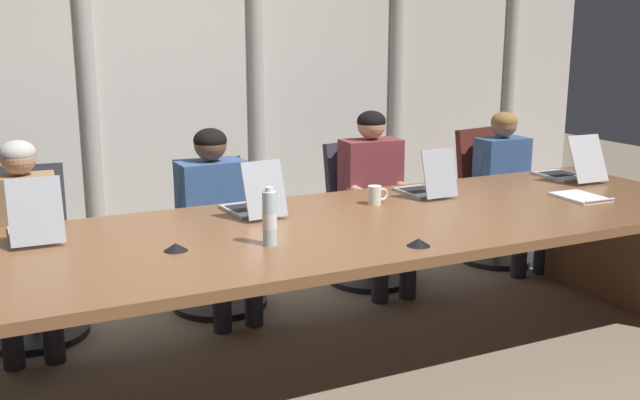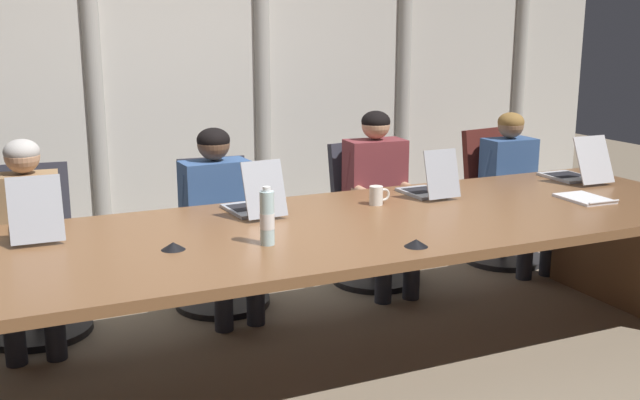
{
  "view_description": "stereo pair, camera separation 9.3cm",
  "coord_description": "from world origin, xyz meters",
  "px_view_note": "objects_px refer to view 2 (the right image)",
  "views": [
    {
      "loc": [
        -1.34,
        -3.24,
        1.73
      ],
      "look_at": [
        0.28,
        0.13,
        0.86
      ],
      "focal_mm": 41.58,
      "sensor_mm": 36.0,
      "label": 1
    },
    {
      "loc": [
        -1.26,
        -3.28,
        1.73
      ],
      "look_at": [
        0.28,
        0.13,
        0.86
      ],
      "focal_mm": 41.58,
      "sensor_mm": 36.0,
      "label": 2
    }
  ],
  "objects_px": {
    "laptop_left_mid": "(36,224)",
    "conference_mic_middle": "(416,243)",
    "person_center": "(220,209)",
    "laptop_right_end": "(576,171)",
    "coffee_mug_near": "(377,195)",
    "water_bottle_primary": "(267,218)",
    "office_chair_center": "(220,250)",
    "person_right_mid": "(380,189)",
    "office_chair_right_mid": "(371,230)",
    "office_chair_left_mid": "(35,271)",
    "spiral_notepad": "(585,199)",
    "laptop_center": "(254,203)",
    "person_right_end": "(515,181)",
    "conference_mic_left_side": "(173,246)",
    "laptop_right_mid": "(429,186)",
    "person_left_mid": "(28,231)",
    "office_chair_right_end": "(500,212)"
  },
  "relations": [
    {
      "from": "person_right_end",
      "to": "conference_mic_middle",
      "type": "height_order",
      "value": "person_right_end"
    },
    {
      "from": "conference_mic_left_side",
      "to": "conference_mic_middle",
      "type": "distance_m",
      "value": 1.1
    },
    {
      "from": "laptop_left_mid",
      "to": "conference_mic_middle",
      "type": "bearing_deg",
      "value": -118.37
    },
    {
      "from": "person_right_mid",
      "to": "office_chair_center",
      "type": "bearing_deg",
      "value": -93.82
    },
    {
      "from": "laptop_left_mid",
      "to": "water_bottle_primary",
      "type": "relative_size",
      "value": 1.55
    },
    {
      "from": "person_center",
      "to": "water_bottle_primary",
      "type": "bearing_deg",
      "value": -8.52
    },
    {
      "from": "laptop_center",
      "to": "office_chair_right_end",
      "type": "height_order",
      "value": "laptop_center"
    },
    {
      "from": "person_left_mid",
      "to": "person_right_end",
      "type": "distance_m",
      "value": 3.31
    },
    {
      "from": "office_chair_left_mid",
      "to": "spiral_notepad",
      "type": "relative_size",
      "value": 3.05
    },
    {
      "from": "laptop_right_mid",
      "to": "person_right_end",
      "type": "distance_m",
      "value": 1.27
    },
    {
      "from": "laptop_center",
      "to": "spiral_notepad",
      "type": "relative_size",
      "value": 1.36
    },
    {
      "from": "person_right_mid",
      "to": "coffee_mug_near",
      "type": "bearing_deg",
      "value": -25.86
    },
    {
      "from": "person_left_mid",
      "to": "person_center",
      "type": "relative_size",
      "value": 1.0
    },
    {
      "from": "laptop_left_mid",
      "to": "person_right_end",
      "type": "relative_size",
      "value": 0.37
    },
    {
      "from": "office_chair_right_mid",
      "to": "person_right_end",
      "type": "bearing_deg",
      "value": 72.74
    },
    {
      "from": "laptop_right_end",
      "to": "person_left_mid",
      "type": "relative_size",
      "value": 0.41
    },
    {
      "from": "office_chair_center",
      "to": "person_right_mid",
      "type": "bearing_deg",
      "value": 87.03
    },
    {
      "from": "person_left_mid",
      "to": "conference_mic_left_side",
      "type": "xyz_separation_m",
      "value": [
        0.56,
        -1.04,
        0.13
      ]
    },
    {
      "from": "laptop_right_mid",
      "to": "office_chair_center",
      "type": "relative_size",
      "value": 0.42
    },
    {
      "from": "conference_mic_middle",
      "to": "spiral_notepad",
      "type": "xyz_separation_m",
      "value": [
        1.38,
        0.4,
        -0.01
      ]
    },
    {
      "from": "laptop_right_end",
      "to": "office_chair_center",
      "type": "bearing_deg",
      "value": 73.05
    },
    {
      "from": "laptop_right_end",
      "to": "water_bottle_primary",
      "type": "bearing_deg",
      "value": 105.11
    },
    {
      "from": "laptop_right_end",
      "to": "coffee_mug_near",
      "type": "relative_size",
      "value": 3.72
    },
    {
      "from": "office_chair_left_mid",
      "to": "water_bottle_primary",
      "type": "xyz_separation_m",
      "value": [
        0.95,
        -1.3,
        0.52
      ]
    },
    {
      "from": "office_chair_right_mid",
      "to": "office_chair_center",
      "type": "bearing_deg",
      "value": -98.59
    },
    {
      "from": "office_chair_right_end",
      "to": "water_bottle_primary",
      "type": "height_order",
      "value": "water_bottle_primary"
    },
    {
      "from": "person_center",
      "to": "person_right_mid",
      "type": "bearing_deg",
      "value": 87.37
    },
    {
      "from": "person_center",
      "to": "laptop_left_mid",
      "type": "bearing_deg",
      "value": -64.86
    },
    {
      "from": "office_chair_right_mid",
      "to": "water_bottle_primary",
      "type": "distance_m",
      "value": 1.87
    },
    {
      "from": "laptop_center",
      "to": "spiral_notepad",
      "type": "xyz_separation_m",
      "value": [
        1.85,
        -0.48,
        -0.05
      ]
    },
    {
      "from": "water_bottle_primary",
      "to": "conference_mic_middle",
      "type": "height_order",
      "value": "water_bottle_primary"
    },
    {
      "from": "conference_mic_left_side",
      "to": "laptop_left_mid",
      "type": "bearing_deg",
      "value": 138.88
    },
    {
      "from": "conference_mic_left_side",
      "to": "water_bottle_primary",
      "type": "bearing_deg",
      "value": -13.44
    },
    {
      "from": "office_chair_left_mid",
      "to": "coffee_mug_near",
      "type": "distance_m",
      "value": 2.01
    },
    {
      "from": "office_chair_left_mid",
      "to": "conference_mic_middle",
      "type": "bearing_deg",
      "value": 50.68
    },
    {
      "from": "person_right_end",
      "to": "conference_mic_middle",
      "type": "bearing_deg",
      "value": -48.33
    },
    {
      "from": "spiral_notepad",
      "to": "conference_mic_middle",
      "type": "bearing_deg",
      "value": -161.83
    },
    {
      "from": "laptop_right_end",
      "to": "coffee_mug_near",
      "type": "distance_m",
      "value": 1.51
    },
    {
      "from": "laptop_right_end",
      "to": "office_chair_center",
      "type": "distance_m",
      "value": 2.36
    },
    {
      "from": "coffee_mug_near",
      "to": "conference_mic_middle",
      "type": "xyz_separation_m",
      "value": [
        -0.23,
        -0.79,
        -0.04
      ]
    },
    {
      "from": "laptop_center",
      "to": "laptop_right_mid",
      "type": "distance_m",
      "value": 1.08
    },
    {
      "from": "office_chair_center",
      "to": "person_right_mid",
      "type": "relative_size",
      "value": 0.77
    },
    {
      "from": "water_bottle_primary",
      "to": "conference_mic_left_side",
      "type": "relative_size",
      "value": 2.48
    },
    {
      "from": "laptop_center",
      "to": "water_bottle_primary",
      "type": "xyz_separation_m",
      "value": [
        -0.14,
        -0.57,
        0.07
      ]
    },
    {
      "from": "laptop_left_mid",
      "to": "water_bottle_primary",
      "type": "xyz_separation_m",
      "value": [
        0.96,
        -0.57,
        0.06
      ]
    },
    {
      "from": "person_right_mid",
      "to": "coffee_mug_near",
      "type": "xyz_separation_m",
      "value": [
        -0.38,
        -0.66,
        0.13
      ]
    },
    {
      "from": "laptop_right_end",
      "to": "conference_mic_left_side",
      "type": "xyz_separation_m",
      "value": [
        -2.75,
        -0.45,
        -0.04
      ]
    },
    {
      "from": "laptop_left_mid",
      "to": "person_right_mid",
      "type": "xyz_separation_m",
      "value": [
        2.18,
        0.57,
        -0.14
      ]
    },
    {
      "from": "person_right_mid",
      "to": "spiral_notepad",
      "type": "distance_m",
      "value": 1.31
    },
    {
      "from": "laptop_left_mid",
      "to": "laptop_right_end",
      "type": "xyz_separation_m",
      "value": [
        3.3,
        -0.02,
        -0.0
      ]
    }
  ]
}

